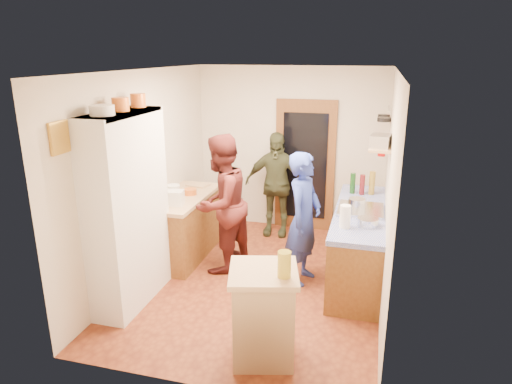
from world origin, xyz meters
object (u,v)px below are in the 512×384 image
at_px(person_hob, 305,220).
at_px(person_back, 276,184).
at_px(hutch_body, 128,211).
at_px(island_base, 263,317).
at_px(person_left, 225,203).
at_px(right_counter_base, 358,245).

relative_size(person_hob, person_back, 1.01).
relative_size(hutch_body, person_hob, 1.32).
distance_m(island_base, person_hob, 1.64).
bearing_deg(island_base, person_hob, 85.30).
bearing_deg(hutch_body, person_left, 53.53).
height_order(right_counter_base, person_back, person_back).
relative_size(right_counter_base, island_base, 2.56).
bearing_deg(right_counter_base, hutch_body, -152.53).
xyz_separation_m(hutch_body, island_base, (1.73, -0.65, -0.67)).
relative_size(hutch_body, person_left, 1.21).
distance_m(right_counter_base, person_hob, 0.85).
bearing_deg(person_back, right_counter_base, -40.75).
height_order(hutch_body, person_back, hutch_body).
bearing_deg(person_left, person_back, -179.06).
relative_size(right_counter_base, person_back, 1.34).
height_order(hutch_body, person_hob, hutch_body).
bearing_deg(right_counter_base, person_left, -171.99).
bearing_deg(island_base, right_counter_base, 68.37).
xyz_separation_m(right_counter_base, person_back, (-1.33, 1.09, 0.40)).
bearing_deg(person_hob, island_base, -171.14).
distance_m(hutch_body, island_base, 1.96).
bearing_deg(person_left, right_counter_base, 115.11).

